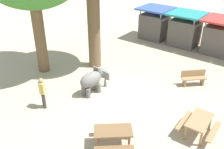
% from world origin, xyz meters
% --- Properties ---
extents(ground_plane, '(60.00, 60.00, 0.00)m').
position_xyz_m(ground_plane, '(0.00, 0.00, 0.00)').
color(ground_plane, '#BAA88C').
extents(elephant, '(1.22, 1.83, 1.26)m').
position_xyz_m(elephant, '(-0.94, -0.19, 0.80)').
color(elephant, slate).
rests_on(elephant, ground_plane).
extents(person_handler, '(0.48, 0.32, 1.62)m').
position_xyz_m(person_handler, '(-1.97, -2.71, 0.95)').
color(person_handler, '#3F3833').
rests_on(person_handler, ground_plane).
extents(wooden_bench, '(1.28, 1.27, 0.88)m').
position_xyz_m(wooden_bench, '(2.98, 3.82, 0.47)').
color(wooden_bench, '#9E7A51').
rests_on(wooden_bench, ground_plane).
extents(picnic_table_near, '(2.10, 2.10, 0.78)m').
position_xyz_m(picnic_table_near, '(2.29, -2.74, 0.59)').
color(picnic_table_near, brown).
rests_on(picnic_table_near, ground_plane).
extents(picnic_table_far, '(1.53, 1.55, 0.78)m').
position_xyz_m(picnic_table_far, '(4.73, -0.05, 0.59)').
color(picnic_table_far, '#9E7A51').
rests_on(picnic_table_far, ground_plane).
extents(market_stall_blue, '(2.50, 2.50, 2.52)m').
position_xyz_m(market_stall_blue, '(-2.53, 9.19, 1.14)').
color(market_stall_blue, '#59514C').
rests_on(market_stall_blue, ground_plane).
extents(market_stall_teal, '(2.50, 2.50, 2.52)m').
position_xyz_m(market_stall_teal, '(0.07, 9.19, 1.14)').
color(market_stall_teal, '#59514C').
rests_on(market_stall_teal, ground_plane).
extents(market_stall_red, '(2.50, 2.50, 2.52)m').
position_xyz_m(market_stall_red, '(2.67, 9.19, 1.14)').
color(market_stall_red, '#59514C').
rests_on(market_stall_red, ground_plane).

